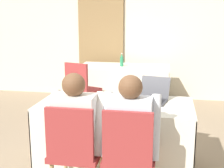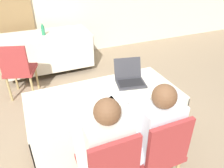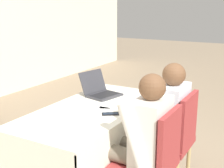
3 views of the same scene
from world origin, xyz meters
TOP-DOWN VIEW (x-y plane):
  - ground_plane at (0.00, 0.00)m, footprint 24.00×24.00m
  - conference_table_near at (0.00, 0.00)m, footprint 1.62×0.78m
  - conference_table_far at (-0.26, 2.34)m, footprint 1.62×0.78m
  - laptop at (0.37, 0.14)m, footprint 0.39×0.40m
  - cell_phone at (-0.08, -0.23)m, footprint 0.14×0.16m
  - paper_beside_laptop at (0.17, -0.15)m, footprint 0.32×0.36m
  - paper_centre_table at (-0.04, -0.01)m, footprint 0.23×0.31m
  - paper_left_edge at (-0.56, 0.05)m, footprint 0.27×0.34m
  - water_bottle at (-0.29, 2.32)m, footprint 0.06×0.06m
  - chair_near_left at (-0.24, -0.70)m, footprint 0.44×0.44m
  - chair_near_right at (0.24, -0.70)m, footprint 0.44×0.44m
  - chair_far_spare at (-0.82, 1.53)m, footprint 0.55×0.55m
  - person_checkered_shirt at (-0.24, -0.59)m, footprint 0.50×0.52m
  - person_white_shirt at (0.24, -0.59)m, footprint 0.50×0.52m

SIDE VIEW (x-z plane):
  - ground_plane at x=0.00m, z-range 0.00..0.00m
  - chair_near_left at x=-0.24m, z-range 0.05..0.98m
  - chair_near_right at x=0.24m, z-range 0.05..0.98m
  - chair_far_spare at x=-0.82m, z-range 0.05..0.98m
  - conference_table_near at x=0.00m, z-range 0.19..0.93m
  - conference_table_far at x=-0.26m, z-range 0.19..0.93m
  - person_checkered_shirt at x=-0.24m, z-range 0.08..1.27m
  - person_white_shirt at x=0.24m, z-range 0.08..1.27m
  - paper_beside_laptop at x=0.17m, z-range 0.74..0.75m
  - paper_centre_table at x=-0.04m, z-range 0.74..0.75m
  - paper_left_edge at x=-0.56m, z-range 0.74..0.75m
  - cell_phone at x=-0.08m, z-range 0.74..0.75m
  - laptop at x=0.37m, z-range 0.67..0.91m
  - water_bottle at x=-0.29m, z-range 0.73..0.97m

